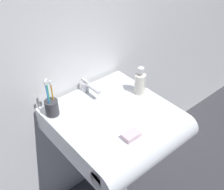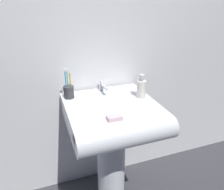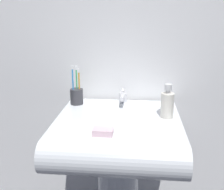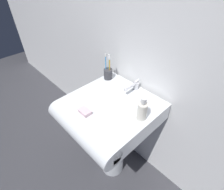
% 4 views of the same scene
% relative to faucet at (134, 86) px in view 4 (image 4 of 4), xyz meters
% --- Properties ---
extents(ground_plane, '(6.00, 6.00, 0.00)m').
position_rel_faucet_xyz_m(ground_plane, '(-0.01, -0.20, -0.84)').
color(ground_plane, '#38383D').
rests_on(ground_plane, ground).
extents(wall_back, '(5.00, 0.05, 2.40)m').
position_rel_faucet_xyz_m(wall_back, '(-0.01, 0.11, 0.36)').
color(wall_back, white).
rests_on(wall_back, ground).
extents(sink_pedestal, '(0.19, 0.19, 0.68)m').
position_rel_faucet_xyz_m(sink_pedestal, '(-0.01, -0.20, -0.50)').
color(sink_pedestal, white).
rests_on(sink_pedestal, ground).
extents(sink_basin, '(0.55, 0.58, 0.13)m').
position_rel_faucet_xyz_m(sink_basin, '(-0.01, -0.25, -0.10)').
color(sink_basin, white).
rests_on(sink_basin, sink_pedestal).
extents(faucet, '(0.04, 0.15, 0.07)m').
position_rel_faucet_xyz_m(faucet, '(0.00, 0.00, 0.00)').
color(faucet, silver).
rests_on(faucet, sink_basin).
extents(toothbrush_cup, '(0.06, 0.06, 0.20)m').
position_rel_faucet_xyz_m(toothbrush_cup, '(-0.23, -0.03, 0.01)').
color(toothbrush_cup, '#38383D').
rests_on(toothbrush_cup, sink_basin).
extents(soap_bottle, '(0.06, 0.06, 0.15)m').
position_rel_faucet_xyz_m(soap_bottle, '(0.21, -0.17, 0.02)').
color(soap_bottle, silver).
rests_on(soap_bottle, sink_basin).
extents(bar_soap, '(0.08, 0.05, 0.02)m').
position_rel_faucet_xyz_m(bar_soap, '(-0.05, -0.38, -0.03)').
color(bar_soap, silver).
rests_on(bar_soap, sink_basin).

